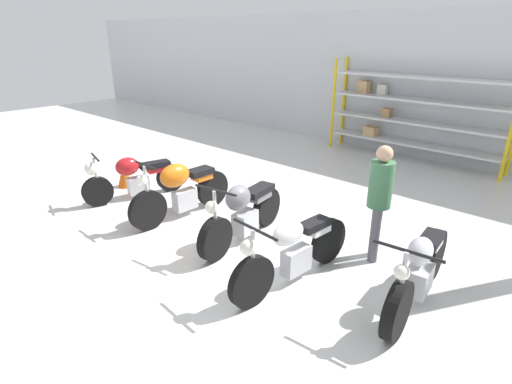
{
  "coord_description": "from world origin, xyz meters",
  "views": [
    {
      "loc": [
        3.94,
        -3.93,
        3.03
      ],
      "look_at": [
        0.0,
        0.4,
        0.7
      ],
      "focal_mm": 28.0,
      "sensor_mm": 36.0,
      "label": 1
    }
  ],
  "objects": [
    {
      "name": "ground_plane",
      "position": [
        0.0,
        0.0,
        0.0
      ],
      "size": [
        30.0,
        30.0,
        0.0
      ],
      "primitive_type": "plane",
      "color": "silver"
    },
    {
      "name": "motorcycle_grey",
      "position": [
        0.04,
        0.06,
        0.48
      ],
      "size": [
        0.7,
        2.01,
        1.07
      ],
      "rotation": [
        0.0,
        0.0,
        -1.42
      ],
      "color": "black",
      "rests_on": "ground_plane"
    },
    {
      "name": "motorcycle_white",
      "position": [
        1.3,
        -0.34,
        0.47
      ],
      "size": [
        0.71,
        2.11,
        1.02
      ],
      "rotation": [
        0.0,
        0.0,
        -1.66
      ],
      "color": "black",
      "rests_on": "ground_plane"
    },
    {
      "name": "shelving_rack",
      "position": [
        0.06,
        6.05,
        1.23
      ],
      "size": [
        4.42,
        0.63,
        2.42
      ],
      "color": "yellow",
      "rests_on": "ground_plane"
    },
    {
      "name": "motorcycle_orange",
      "position": [
        -1.35,
        -0.05,
        0.54
      ],
      "size": [
        0.58,
        2.06,
        1.11
      ],
      "rotation": [
        0.0,
        0.0,
        -1.6
      ],
      "color": "black",
      "rests_on": "ground_plane"
    },
    {
      "name": "traffic_cone",
      "position": [
        -3.46,
        0.08,
        0.28
      ],
      "size": [
        0.32,
        0.32,
        0.55
      ],
      "color": "orange",
      "rests_on": "ground_plane"
    },
    {
      "name": "motorcycle_silver",
      "position": [
        2.66,
        0.31,
        0.44
      ],
      "size": [
        0.71,
        2.11,
        1.04
      ],
      "rotation": [
        0.0,
        0.0,
        -1.48
      ],
      "color": "black",
      "rests_on": "ground_plane"
    },
    {
      "name": "person_browsing",
      "position": [
        1.8,
        0.93,
        0.99
      ],
      "size": [
        0.43,
        0.43,
        1.68
      ],
      "rotation": [
        0.0,
        0.0,
        3.6
      ],
      "color": "#595960",
      "rests_on": "ground_plane"
    },
    {
      "name": "back_wall",
      "position": [
        0.0,
        6.41,
        1.8
      ],
      "size": [
        30.0,
        0.08,
        3.6
      ],
      "color": "silver",
      "rests_on": "ground_plane"
    },
    {
      "name": "motorcycle_red",
      "position": [
        -2.73,
        -0.13,
        0.45
      ],
      "size": [
        0.76,
        1.96,
        0.96
      ],
      "rotation": [
        0.0,
        0.0,
        -1.83
      ],
      "color": "black",
      "rests_on": "ground_plane"
    }
  ]
}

